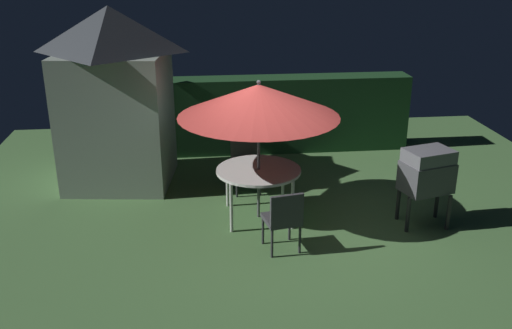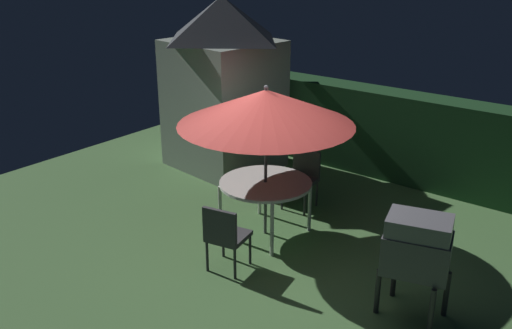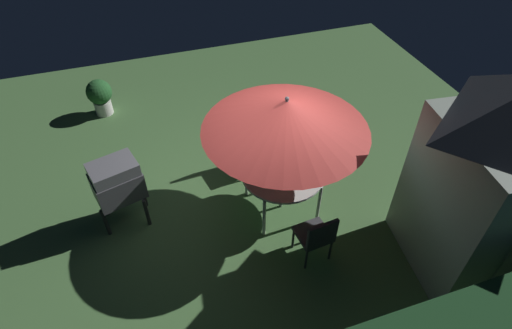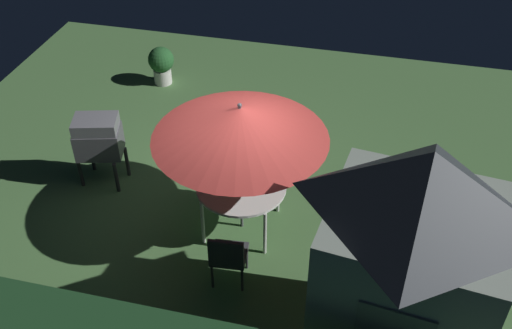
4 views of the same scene
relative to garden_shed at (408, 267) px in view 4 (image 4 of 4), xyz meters
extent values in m
plane|color=#47703D|center=(2.66, -2.11, -1.57)|extent=(11.00, 11.00, 0.00)
cube|color=gray|center=(0.00, 0.00, -0.41)|extent=(1.93, 1.83, 2.32)
pyramid|color=#33383D|center=(0.00, 0.00, 1.13)|extent=(2.04, 1.94, 0.75)
cylinder|color=white|center=(2.27, -1.73, -0.79)|extent=(1.29, 1.29, 0.04)
cylinder|color=beige|center=(1.82, -2.18, -1.19)|extent=(0.05, 0.05, 0.76)
cylinder|color=beige|center=(2.72, -2.18, -1.19)|extent=(0.05, 0.05, 0.76)
cylinder|color=beige|center=(1.82, -1.28, -1.19)|extent=(0.05, 0.05, 0.76)
cylinder|color=beige|center=(2.72, -1.28, -1.19)|extent=(0.05, 0.05, 0.76)
cylinder|color=#4C4C51|center=(2.27, -1.73, -0.51)|extent=(0.04, 0.04, 2.11)
cone|color=#B73833|center=(2.27, -1.73, 0.30)|extent=(2.39, 2.39, 0.48)
sphere|color=#4C4C51|center=(2.27, -1.73, 0.57)|extent=(0.06, 0.06, 0.06)
cube|color=#47474C|center=(4.70, -2.26, -0.79)|extent=(0.81, 0.67, 0.45)
cube|color=slate|center=(4.70, -2.26, -0.47)|extent=(0.77, 0.63, 0.20)
cylinder|color=#262628|center=(4.39, -2.47, -1.29)|extent=(0.06, 0.06, 0.55)
cylinder|color=#262628|center=(5.01, -2.47, -1.29)|extent=(0.06, 0.06, 0.55)
cylinder|color=#262628|center=(4.39, -2.05, -1.29)|extent=(0.06, 0.06, 0.55)
cylinder|color=#262628|center=(5.01, -2.05, -1.29)|extent=(0.06, 0.06, 0.55)
cube|color=#38383D|center=(2.17, -0.72, -1.12)|extent=(0.50, 0.50, 0.06)
cube|color=#38383D|center=(2.15, -0.52, -0.89)|extent=(0.46, 0.09, 0.45)
cylinder|color=#2C2C30|center=(2.35, -0.51, -1.34)|extent=(0.04, 0.04, 0.45)
cylinder|color=#2C2C30|center=(1.96, -0.54, -1.34)|extent=(0.04, 0.04, 0.45)
cylinder|color=#2C2C30|center=(2.39, -0.90, -1.34)|extent=(0.04, 0.04, 0.45)
cylinder|color=#2C2C30|center=(1.99, -0.94, -1.34)|extent=(0.04, 0.04, 0.45)
cube|color=#38383D|center=(2.47, -2.76, -1.12)|extent=(0.54, 0.54, 0.06)
cube|color=#38383D|center=(2.51, -2.96, -0.89)|extent=(0.46, 0.14, 0.45)
cylinder|color=#2C2C30|center=(2.31, -2.99, -1.34)|extent=(0.04, 0.04, 0.45)
cylinder|color=#2C2C30|center=(2.70, -2.92, -1.34)|extent=(0.04, 0.04, 0.45)
cylinder|color=#2C2C30|center=(2.23, -2.60, -1.34)|extent=(0.04, 0.04, 0.45)
cylinder|color=#2C2C30|center=(2.62, -2.52, -1.34)|extent=(0.04, 0.04, 0.45)
cylinder|color=silver|center=(4.89, -5.41, -1.41)|extent=(0.36, 0.36, 0.31)
sphere|color=#235628|center=(4.89, -5.41, -1.04)|extent=(0.52, 0.52, 0.52)
camera|label=1|loc=(1.35, -9.65, 2.35)|focal=39.66mm
camera|label=2|loc=(6.65, -7.53, 2.30)|focal=39.90mm
camera|label=3|loc=(4.10, 2.49, 3.62)|focal=28.94mm
camera|label=4|loc=(0.57, 4.45, 4.69)|focal=41.72mm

